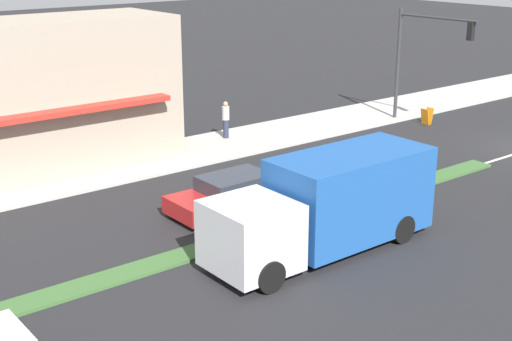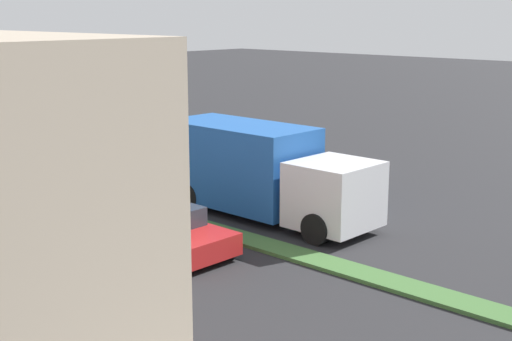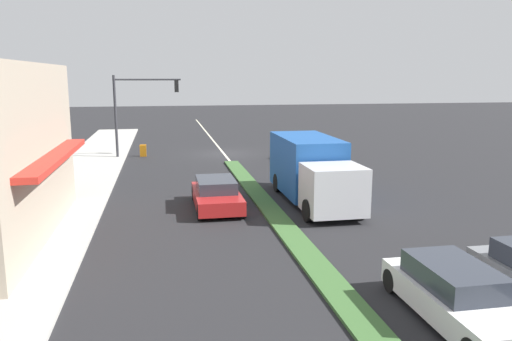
% 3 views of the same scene
% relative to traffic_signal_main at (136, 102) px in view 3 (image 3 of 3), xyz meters
% --- Properties ---
extents(ground_plane, '(160.00, 160.00, 0.00)m').
position_rel_traffic_signal_main_xyz_m(ground_plane, '(-6.12, 17.16, -3.90)').
color(ground_plane, '#232326').
extents(sidewalk_right, '(4.00, 73.00, 0.12)m').
position_rel_traffic_signal_main_xyz_m(sidewalk_right, '(2.88, 17.66, -3.84)').
color(sidewalk_right, '#B2AFA8').
rests_on(sidewalk_right, ground).
extents(median_strip, '(0.90, 46.00, 0.10)m').
position_rel_traffic_signal_main_xyz_m(median_strip, '(-6.12, 26.16, -3.85)').
color(median_strip, '#3D6633').
rests_on(median_strip, ground).
extents(lane_marking_center, '(0.16, 60.00, 0.01)m').
position_rel_traffic_signal_main_xyz_m(lane_marking_center, '(-6.12, -0.84, -3.90)').
color(lane_marking_center, beige).
rests_on(lane_marking_center, ground).
extents(traffic_signal_main, '(4.59, 0.34, 5.60)m').
position_rel_traffic_signal_main_xyz_m(traffic_signal_main, '(0.00, 0.00, 0.00)').
color(traffic_signal_main, '#333338').
rests_on(traffic_signal_main, sidewalk_right).
extents(pedestrian, '(0.34, 0.34, 1.73)m').
position_rel_traffic_signal_main_xyz_m(pedestrian, '(3.59, 9.36, -2.87)').
color(pedestrian, '#282D42').
rests_on(pedestrian, sidewalk_right).
extents(warning_aframe_sign, '(0.45, 0.53, 0.84)m').
position_rel_traffic_signal_main_xyz_m(warning_aframe_sign, '(-0.30, -0.44, -3.47)').
color(warning_aframe_sign, orange).
rests_on(warning_aframe_sign, ground).
extents(delivery_truck, '(2.44, 7.50, 2.87)m').
position_rel_traffic_signal_main_xyz_m(delivery_truck, '(-8.32, 14.19, -2.43)').
color(delivery_truck, silver).
rests_on(delivery_truck, ground).
extents(sedan_dark, '(1.80, 4.49, 1.37)m').
position_rel_traffic_signal_main_xyz_m(sedan_dark, '(-11.12, 3.67, -3.24)').
color(sedan_dark, black).
rests_on(sedan_dark, ground).
extents(van_white, '(1.75, 4.41, 1.33)m').
position_rel_traffic_signal_main_xyz_m(van_white, '(-8.32, 25.75, -3.27)').
color(van_white, silver).
rests_on(van_white, ground).
extents(hatchback_red, '(1.92, 4.32, 1.26)m').
position_rel_traffic_signal_main_xyz_m(hatchback_red, '(-3.92, 14.58, -3.29)').
color(hatchback_red, '#AD1E1E').
rests_on(hatchback_red, ground).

